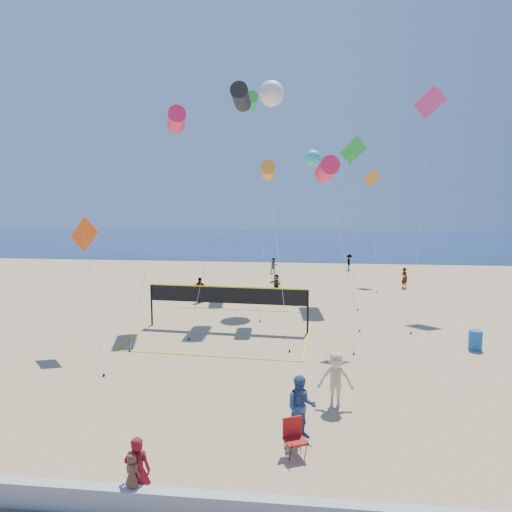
# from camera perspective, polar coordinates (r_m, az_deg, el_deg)

# --- Properties ---
(ground) EXTENTS (120.00, 120.00, 0.00)m
(ground) POSITION_cam_1_polar(r_m,az_deg,el_deg) (13.88, -1.61, -22.68)
(ground) COLOR tan
(ground) RESTS_ON ground
(ocean) EXTENTS (140.00, 50.00, 0.03)m
(ocean) POSITION_cam_1_polar(r_m,az_deg,el_deg) (74.25, 4.98, 1.87)
(ocean) COLOR #10204D
(ocean) RESTS_ON ground
(seawall) EXTENTS (32.00, 0.30, 0.60)m
(seawall) POSITION_cam_1_polar(r_m,az_deg,el_deg) (11.23, -4.02, -28.92)
(seawall) COLOR #B6B6B2
(seawall) RESTS_ON ground
(woman) EXTENTS (0.65, 0.47, 1.64)m
(woman) POSITION_cam_1_polar(r_m,az_deg,el_deg) (11.65, -14.60, -24.59)
(woman) COLOR maroon
(woman) RESTS_ON ground
(toddler) EXTENTS (0.45, 0.38, 0.78)m
(toddler) POSITION_cam_1_polar(r_m,az_deg,el_deg) (11.39, -15.25, -24.43)
(toddler) COLOR brown
(toddler) RESTS_ON seawall
(bystander_a) EXTENTS (0.96, 0.78, 1.85)m
(bystander_a) POSITION_cam_1_polar(r_m,az_deg,el_deg) (13.93, 5.64, -18.29)
(bystander_a) COLOR #32537E
(bystander_a) RESTS_ON ground
(bystander_b) EXTENTS (1.24, 0.75, 1.88)m
(bystander_b) POSITION_cam_1_polar(r_m,az_deg,el_deg) (15.91, 9.93, -14.95)
(bystander_b) COLOR beige
(bystander_b) RESTS_ON ground
(far_person_0) EXTENTS (1.05, 0.86, 1.67)m
(far_person_0) POSITION_cam_1_polar(r_m,az_deg,el_deg) (30.75, -7.06, -4.23)
(far_person_0) COLOR gray
(far_person_0) RESTS_ON ground
(far_person_1) EXTENTS (1.17, 1.32, 1.45)m
(far_person_1) POSITION_cam_1_polar(r_m,az_deg,el_deg) (33.19, 2.52, -3.53)
(far_person_1) COLOR gray
(far_person_1) RESTS_ON ground
(far_person_2) EXTENTS (0.63, 0.70, 1.60)m
(far_person_2) POSITION_cam_1_polar(r_m,az_deg,el_deg) (37.16, 18.07, -2.61)
(far_person_2) COLOR gray
(far_person_2) RESTS_ON ground
(far_person_3) EXTENTS (0.86, 0.77, 1.45)m
(far_person_3) POSITION_cam_1_polar(r_m,az_deg,el_deg) (42.21, 2.25, -1.21)
(far_person_3) COLOR gray
(far_person_3) RESTS_ON ground
(far_person_4) EXTENTS (0.64, 1.02, 1.52)m
(far_person_4) POSITION_cam_1_polar(r_m,az_deg,el_deg) (45.03, 11.60, -0.77)
(far_person_4) COLOR gray
(far_person_4) RESTS_ON ground
(camp_chair) EXTENTS (0.71, 0.82, 1.14)m
(camp_chair) POSITION_cam_1_polar(r_m,az_deg,el_deg) (13.24, 4.77, -21.38)
(camp_chair) COLOR #A31512
(camp_chair) RESTS_ON ground
(trash_barrel) EXTENTS (0.72, 0.72, 0.90)m
(trash_barrel) POSITION_cam_1_polar(r_m,az_deg,el_deg) (23.56, 25.74, -9.44)
(trash_barrel) COLOR #1A56AD
(trash_barrel) RESTS_ON ground
(volleyball_net) EXTENTS (9.19, 9.05, 2.32)m
(volleyball_net) POSITION_cam_1_polar(r_m,az_deg,el_deg) (24.22, -3.61, -5.51)
(volleyball_net) COLOR black
(volleyball_net) RESTS_ON ground
(kite_0) EXTENTS (1.67, 8.14, 12.00)m
(kite_0) POSITION_cam_1_polar(r_m,az_deg,el_deg) (27.43, -9.92, 16.42)
(kite_0) COLOR #FF2254
(kite_0) RESTS_ON ground
(kite_1) EXTENTS (2.17, 8.82, 13.78)m
(kite_1) POSITION_cam_1_polar(r_m,az_deg,el_deg) (29.59, -1.89, 19.24)
(kite_1) COLOR black
(kite_1) RESTS_ON ground
(kite_2) EXTENTS (2.09, 7.81, 9.05)m
(kite_2) POSITION_cam_1_polar(r_m,az_deg,el_deg) (26.82, 1.53, 10.61)
(kite_2) COLOR orange
(kite_2) RESTS_ON ground
(kite_3) EXTENTS (3.21, 3.89, 6.12)m
(kite_3) POSITION_cam_1_polar(r_m,az_deg,el_deg) (22.24, -20.56, 1.95)
(kite_3) COLOR #F15711
(kite_3) RESTS_ON ground
(kite_4) EXTENTS (1.37, 3.71, 9.97)m
(kite_4) POSITION_cam_1_polar(r_m,az_deg,el_deg) (23.31, 12.08, 11.19)
(kite_4) COLOR green
(kite_4) RESTS_ON ground
(kite_5) EXTENTS (3.41, 7.92, 14.01)m
(kite_5) POSITION_cam_1_polar(r_m,az_deg,el_deg) (32.10, 20.85, 16.56)
(kite_5) COLOR #E83A82
(kite_5) RESTS_ON ground
(kite_6) EXTENTS (2.01, 7.89, 14.75)m
(kite_6) POSITION_cam_1_polar(r_m,az_deg,el_deg) (32.49, 1.96, 19.62)
(kite_6) COLOR white
(kite_6) RESTS_ON ground
(kite_7) EXTENTS (3.61, 6.99, 10.44)m
(kite_7) POSITION_cam_1_polar(r_m,az_deg,el_deg) (34.43, 7.13, 12.02)
(kite_7) COLOR #33D2C3
(kite_7) RESTS_ON ground
(kite_8) EXTENTS (3.24, 6.13, 14.88)m
(kite_8) POSITION_cam_1_polar(r_m,az_deg,el_deg) (36.75, -0.61, 18.77)
(kite_8) COLOR green
(kite_8) RESTS_ON ground
(kite_9) EXTENTS (1.47, 5.61, 9.34)m
(kite_9) POSITION_cam_1_polar(r_m,az_deg,el_deg) (39.17, 14.37, 8.62)
(kite_9) COLOR orange
(kite_9) RESTS_ON ground
(kite_10) EXTENTS (2.39, 9.37, 9.67)m
(kite_10) POSITION_cam_1_polar(r_m,az_deg,el_deg) (31.38, 8.83, 10.67)
(kite_10) COLOR #FF2254
(kite_10) RESTS_ON ground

